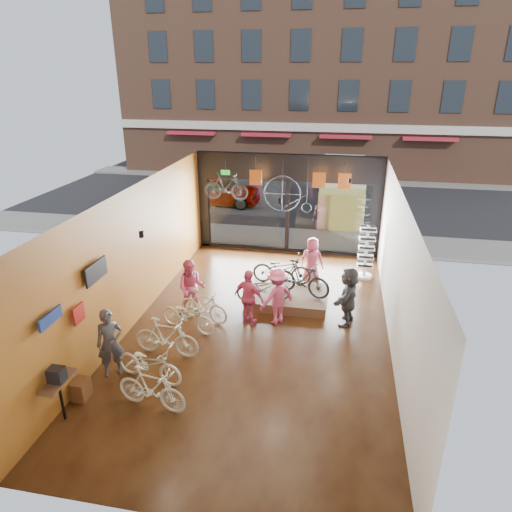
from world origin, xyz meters
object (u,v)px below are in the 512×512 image
(customer_4, at_px, (312,261))
(display_bike_left, at_px, (264,288))
(customer_5, at_px, (348,296))
(hung_bike, at_px, (226,186))
(floor_bike_4, at_px, (188,316))
(floor_bike_1, at_px, (151,388))
(penny_farthing, at_px, (290,196))
(customer_0, at_px, (110,343))
(sunglasses_rack, at_px, (366,252))
(floor_bike_5, at_px, (204,306))
(display_bike_mid, at_px, (302,278))
(customer_2, at_px, (249,298))
(street_car, at_px, (216,189))
(floor_bike_2, at_px, (149,363))
(box_truck, at_px, (342,192))
(display_bike_right, at_px, (282,269))
(floor_bike_3, at_px, (166,337))
(customer_3, at_px, (277,296))
(customer_1, at_px, (192,288))
(display_platform, at_px, (288,297))

(customer_4, bearing_deg, display_bike_left, 70.87)
(display_bike_left, relative_size, customer_5, 0.92)
(customer_5, bearing_deg, display_bike_left, -85.41)
(customer_5, bearing_deg, hung_bike, -116.51)
(floor_bike_4, bearing_deg, floor_bike_1, -158.59)
(penny_farthing, relative_size, hung_bike, 1.06)
(customer_0, xyz_separation_m, sunglasses_rack, (5.95, 6.62, 0.09))
(floor_bike_5, bearing_deg, display_bike_mid, -43.29)
(floor_bike_4, bearing_deg, customer_4, -23.43)
(customer_2, bearing_deg, street_car, -47.01)
(sunglasses_rack, distance_m, penny_farthing, 3.34)
(customer_4, height_order, sunglasses_rack, sunglasses_rack)
(floor_bike_2, xyz_separation_m, sunglasses_rack, (5.01, 6.68, 0.48))
(street_car, height_order, display_bike_left, street_car)
(box_truck, height_order, display_bike_right, box_truck)
(sunglasses_rack, distance_m, hung_bike, 5.30)
(display_bike_left, height_order, customer_5, customer_5)
(box_truck, distance_m, display_bike_left, 10.18)
(street_car, height_order, floor_bike_4, street_car)
(display_bike_mid, bearing_deg, penny_farthing, 33.08)
(street_car, relative_size, sunglasses_rack, 2.54)
(floor_bike_3, distance_m, display_bike_left, 3.39)
(street_car, relative_size, box_truck, 0.75)
(customer_4, bearing_deg, display_bike_right, 54.57)
(floor_bike_5, bearing_deg, customer_3, -66.53)
(display_bike_left, height_order, customer_4, customer_4)
(floor_bike_3, distance_m, floor_bike_4, 1.24)
(display_bike_mid, bearing_deg, floor_bike_4, 145.93)
(customer_1, bearing_deg, customer_4, 30.64)
(floor_bike_3, relative_size, customer_4, 1.07)
(box_truck, xyz_separation_m, customer_0, (-5.02, -13.67, -0.40))
(display_bike_mid, relative_size, hung_bike, 1.15)
(penny_farthing, bearing_deg, street_car, 124.00)
(floor_bike_2, xyz_separation_m, customer_0, (-0.94, 0.05, 0.39))
(display_platform, relative_size, customer_2, 1.47)
(display_bike_left, bearing_deg, penny_farthing, -16.15)
(customer_2, relative_size, sunglasses_rack, 0.88)
(customer_2, xyz_separation_m, penny_farthing, (0.52, 4.82, 1.68))
(floor_bike_1, height_order, customer_2, customer_2)
(floor_bike_5, distance_m, customer_0, 3.12)
(display_bike_right, bearing_deg, display_bike_left, 164.14)
(floor_bike_4, bearing_deg, customer_2, -50.76)
(display_bike_left, bearing_deg, floor_bike_3, 132.18)
(street_car, relative_size, customer_4, 2.96)
(floor_bike_2, relative_size, display_bike_left, 1.08)
(floor_bike_5, distance_m, sunglasses_rack, 6.00)
(customer_1, distance_m, hung_bike, 4.34)
(floor_bike_2, bearing_deg, customer_2, -18.81)
(floor_bike_5, height_order, customer_1, customer_1)
(box_truck, xyz_separation_m, floor_bike_2, (-4.08, -13.73, -0.79))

